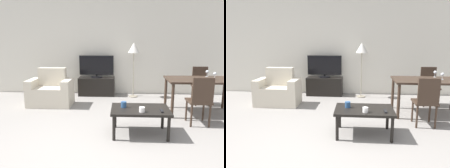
# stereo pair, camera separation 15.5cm
# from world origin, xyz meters

# --- Properties ---
(ground_plane) EXTENTS (18.00, 18.00, 0.00)m
(ground_plane) POSITION_xyz_m (0.00, 0.00, 0.00)
(ground_plane) COLOR gray
(wall_back) EXTENTS (7.81, 0.06, 2.70)m
(wall_back) POSITION_xyz_m (0.00, 3.73, 1.35)
(wall_back) COLOR silver
(wall_back) RESTS_ON ground_plane
(armchair) EXTENTS (1.02, 0.63, 0.89)m
(armchair) POSITION_xyz_m (-1.31, 2.44, 0.32)
(armchair) COLOR beige
(armchair) RESTS_ON ground_plane
(tv_stand) EXTENTS (1.01, 0.41, 0.51)m
(tv_stand) POSITION_xyz_m (-0.32, 3.46, 0.26)
(tv_stand) COLOR black
(tv_stand) RESTS_ON ground_plane
(tv) EXTENTS (0.96, 0.32, 0.62)m
(tv) POSITION_xyz_m (-0.32, 3.45, 0.82)
(tv) COLOR black
(tv) RESTS_ON tv_stand
(coffee_table) EXTENTS (0.96, 0.63, 0.45)m
(coffee_table) POSITION_xyz_m (0.72, 0.85, 0.39)
(coffee_table) COLOR black
(coffee_table) RESTS_ON ground_plane
(dining_table) EXTENTS (1.44, 0.84, 0.75)m
(dining_table) POSITION_xyz_m (2.08, 2.01, 0.66)
(dining_table) COLOR #38281E
(dining_table) RESTS_ON ground_plane
(dining_chair_near) EXTENTS (0.40, 0.40, 0.91)m
(dining_chair_near) POSITION_xyz_m (1.83, 1.28, 0.51)
(dining_chair_near) COLOR #38281E
(dining_chair_near) RESTS_ON ground_plane
(dining_chair_far) EXTENTS (0.40, 0.40, 0.91)m
(dining_chair_far) POSITION_xyz_m (2.33, 2.74, 0.51)
(dining_chair_far) COLOR #38281E
(dining_chair_far) RESTS_ON ground_plane
(floor_lamp) EXTENTS (0.32, 0.32, 1.49)m
(floor_lamp) POSITION_xyz_m (0.72, 3.32, 1.28)
(floor_lamp) COLOR gray
(floor_lamp) RESTS_ON ground_plane
(remote_primary) EXTENTS (0.04, 0.15, 0.02)m
(remote_primary) POSITION_xyz_m (1.04, 0.72, 0.46)
(remote_primary) COLOR black
(remote_primary) RESTS_ON coffee_table
(cup_white_near) EXTENTS (0.09, 0.09, 0.08)m
(cup_white_near) POSITION_xyz_m (0.73, 0.67, 0.49)
(cup_white_near) COLOR white
(cup_white_near) RESTS_ON coffee_table
(cup_colored_far) EXTENTS (0.09, 0.09, 0.10)m
(cup_colored_far) POSITION_xyz_m (0.44, 0.90, 0.49)
(cup_colored_far) COLOR navy
(cup_colored_far) RESTS_ON coffee_table
(wine_glass_left) EXTENTS (0.07, 0.07, 0.15)m
(wine_glass_left) POSITION_xyz_m (2.30, 2.30, 0.85)
(wine_glass_left) COLOR silver
(wine_glass_left) RESTS_ON dining_table
(wine_glass_center) EXTENTS (0.07, 0.07, 0.15)m
(wine_glass_center) POSITION_xyz_m (2.35, 2.01, 0.85)
(wine_glass_center) COLOR silver
(wine_glass_center) RESTS_ON dining_table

